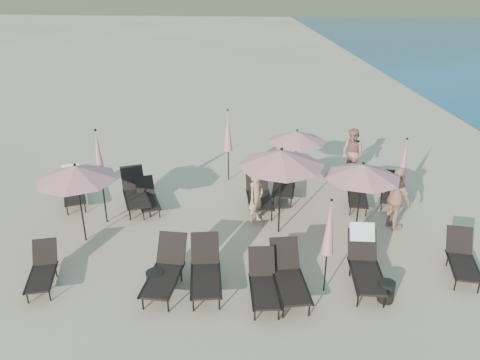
{
  "coord_description": "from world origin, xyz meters",
  "views": [
    {
      "loc": [
        -1.79,
        -8.93,
        6.6
      ],
      "look_at": [
        -1.29,
        3.5,
        1.1
      ],
      "focal_mm": 35.0,
      "sensor_mm": 36.0,
      "label": 1
    }
  ],
  "objects_px": {
    "lounger_12": "(206,269)",
    "umbrella_closed_0": "(329,228)",
    "side_table_0": "(155,280)",
    "beachgoer_a": "(256,197)",
    "umbrella_open_0": "(76,173)",
    "lounger_4": "(365,261)",
    "lounger_2": "(264,282)",
    "side_table_1": "(386,291)",
    "lounger_6": "(148,197)",
    "lounger_7": "(135,192)",
    "lounger_0": "(42,269)",
    "umbrella_closed_3": "(228,131)",
    "lounger_5": "(462,258)",
    "lounger_8": "(259,193)",
    "lounger_11": "(391,191)",
    "beachgoer_c": "(396,199)",
    "lounger_10": "(357,194)",
    "umbrella_open_2": "(362,171)",
    "beachgoer_b": "(352,153)",
    "umbrella_open_1": "(281,158)",
    "umbrella_closed_1": "(404,160)",
    "umbrella_closed_2": "(99,159)",
    "umbrella_open_3": "(297,136)",
    "lounger_3": "(289,275)",
    "lounger_13": "(73,188)",
    "lounger_9": "(284,182)",
    "lounger_1": "(166,269)"
  },
  "relations": [
    {
      "from": "lounger_12",
      "to": "umbrella_closed_0",
      "type": "height_order",
      "value": "umbrella_closed_0"
    },
    {
      "from": "side_table_0",
      "to": "beachgoer_a",
      "type": "xyz_separation_m",
      "value": [
        2.51,
        3.02,
        0.57
      ]
    },
    {
      "from": "umbrella_open_0",
      "to": "lounger_4",
      "type": "bearing_deg",
      "value": -16.84
    },
    {
      "from": "lounger_2",
      "to": "side_table_1",
      "type": "height_order",
      "value": "lounger_2"
    },
    {
      "from": "lounger_6",
      "to": "lounger_7",
      "type": "xyz_separation_m",
      "value": [
        -0.39,
        0.21,
        0.1
      ]
    },
    {
      "from": "lounger_7",
      "to": "lounger_0",
      "type": "bearing_deg",
      "value": -127.01
    },
    {
      "from": "umbrella_closed_3",
      "to": "side_table_0",
      "type": "bearing_deg",
      "value": -106.35
    },
    {
      "from": "lounger_5",
      "to": "lounger_8",
      "type": "height_order",
      "value": "lounger_8"
    },
    {
      "from": "lounger_11",
      "to": "beachgoer_c",
      "type": "distance_m",
      "value": 1.75
    },
    {
      "from": "umbrella_closed_3",
      "to": "lounger_6",
      "type": "bearing_deg",
      "value": -139.64
    },
    {
      "from": "lounger_10",
      "to": "umbrella_open_2",
      "type": "bearing_deg",
      "value": -94.39
    },
    {
      "from": "lounger_6",
      "to": "umbrella_open_2",
      "type": "xyz_separation_m",
      "value": [
        5.9,
        -1.85,
        1.54
      ]
    },
    {
      "from": "lounger_11",
      "to": "lounger_12",
      "type": "distance_m",
      "value": 7.0
    },
    {
      "from": "beachgoer_b",
      "to": "beachgoer_c",
      "type": "bearing_deg",
      "value": -31.62
    },
    {
      "from": "lounger_2",
      "to": "beachgoer_b",
      "type": "relative_size",
      "value": 0.91
    },
    {
      "from": "umbrella_closed_3",
      "to": "umbrella_open_1",
      "type": "bearing_deg",
      "value": -70.06
    },
    {
      "from": "umbrella_open_0",
      "to": "umbrella_closed_0",
      "type": "distance_m",
      "value": 6.47
    },
    {
      "from": "side_table_0",
      "to": "beachgoer_a",
      "type": "distance_m",
      "value": 3.97
    },
    {
      "from": "lounger_4",
      "to": "lounger_11",
      "type": "height_order",
      "value": "lounger_4"
    },
    {
      "from": "lounger_10",
      "to": "umbrella_closed_1",
      "type": "relative_size",
      "value": 0.68
    },
    {
      "from": "umbrella_closed_2",
      "to": "side_table_1",
      "type": "distance_m",
      "value": 8.1
    },
    {
      "from": "lounger_5",
      "to": "lounger_12",
      "type": "bearing_deg",
      "value": -162.61
    },
    {
      "from": "lounger_6",
      "to": "side_table_0",
      "type": "relative_size",
      "value": 3.73
    },
    {
      "from": "umbrella_open_0",
      "to": "umbrella_open_2",
      "type": "bearing_deg",
      "value": -0.54
    },
    {
      "from": "umbrella_closed_0",
      "to": "beachgoer_a",
      "type": "distance_m",
      "value": 3.65
    },
    {
      "from": "lounger_8",
      "to": "umbrella_open_3",
      "type": "height_order",
      "value": "umbrella_open_3"
    },
    {
      "from": "lounger_12",
      "to": "umbrella_open_3",
      "type": "xyz_separation_m",
      "value": [
        2.82,
        5.32,
        1.35
      ]
    },
    {
      "from": "umbrella_closed_3",
      "to": "umbrella_open_0",
      "type": "bearing_deg",
      "value": -135.21
    },
    {
      "from": "lounger_3",
      "to": "lounger_8",
      "type": "height_order",
      "value": "lounger_8"
    },
    {
      "from": "lounger_13",
      "to": "beachgoer_b",
      "type": "xyz_separation_m",
      "value": [
        9.19,
        1.65,
        0.37
      ]
    },
    {
      "from": "lounger_9",
      "to": "umbrella_closed_0",
      "type": "relative_size",
      "value": 0.79
    },
    {
      "from": "beachgoer_c",
      "to": "lounger_1",
      "type": "bearing_deg",
      "value": 91.9
    },
    {
      "from": "lounger_3",
      "to": "umbrella_closed_0",
      "type": "distance_m",
      "value": 1.41
    },
    {
      "from": "umbrella_open_1",
      "to": "umbrella_open_2",
      "type": "bearing_deg",
      "value": -8.24
    },
    {
      "from": "lounger_3",
      "to": "lounger_0",
      "type": "bearing_deg",
      "value": 170.53
    },
    {
      "from": "lounger_0",
      "to": "umbrella_open_3",
      "type": "height_order",
      "value": "umbrella_open_3"
    },
    {
      "from": "umbrella_closed_1",
      "to": "lounger_10",
      "type": "bearing_deg",
      "value": 168.22
    },
    {
      "from": "lounger_13",
      "to": "umbrella_closed_0",
      "type": "relative_size",
      "value": 0.76
    },
    {
      "from": "lounger_2",
      "to": "beachgoer_b",
      "type": "xyz_separation_m",
      "value": [
        3.67,
        6.65,
        0.44
      ]
    },
    {
      "from": "umbrella_open_2",
      "to": "beachgoer_c",
      "type": "bearing_deg",
      "value": 18.47
    },
    {
      "from": "umbrella_open_1",
      "to": "umbrella_open_2",
      "type": "xyz_separation_m",
      "value": [
        2.08,
        -0.3,
        -0.28
      ]
    },
    {
      "from": "lounger_5",
      "to": "umbrella_closed_3",
      "type": "relative_size",
      "value": 0.67
    },
    {
      "from": "lounger_10",
      "to": "umbrella_closed_1",
      "type": "bearing_deg",
      "value": -0.08
    },
    {
      "from": "lounger_2",
      "to": "umbrella_open_1",
      "type": "xyz_separation_m",
      "value": [
        0.67,
        2.87,
        1.78
      ]
    },
    {
      "from": "side_table_1",
      "to": "umbrella_closed_1",
      "type": "bearing_deg",
      "value": 67.58
    },
    {
      "from": "lounger_0",
      "to": "umbrella_open_3",
      "type": "bearing_deg",
      "value": 28.4
    },
    {
      "from": "beachgoer_a",
      "to": "beachgoer_b",
      "type": "height_order",
      "value": "beachgoer_b"
    },
    {
      "from": "lounger_2",
      "to": "side_table_0",
      "type": "relative_size",
      "value": 3.8
    },
    {
      "from": "lounger_6",
      "to": "beachgoer_b",
      "type": "relative_size",
      "value": 0.9
    },
    {
      "from": "lounger_4",
      "to": "umbrella_closed_0",
      "type": "bearing_deg",
      "value": -155.65
    }
  ]
}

